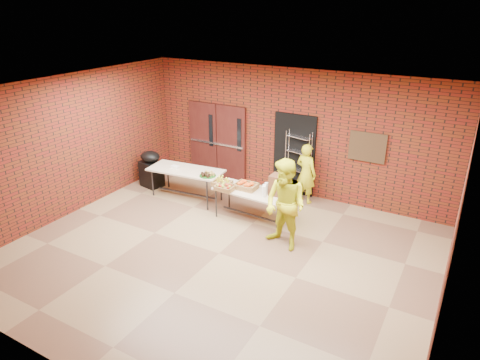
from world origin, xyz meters
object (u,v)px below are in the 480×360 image
Objects in this scene: wire_rack at (298,164)px; coffee_dispenser at (278,185)px; table_left at (186,172)px; volunteer_woman at (306,173)px; table_right at (252,193)px; covered_grill at (151,169)px; volunteer_man at (285,205)px.

wire_rack is 3.76× the size of coffee_dispenser.
coffee_dispenser reaches higher than table_left.
wire_rack is 1.14× the size of volunteer_woman.
coffee_dispenser is at bearing -8.28° from table_left.
table_left is 1.10× the size of table_right.
covered_grill is 4.13m from volunteer_woman.
wire_rack is 0.40m from volunteer_woman.
covered_grill is at bearing -145.29° from wire_rack.
volunteer_man reaches higher than table_right.
wire_rack is 0.97× the size of table_right.
volunteer_woman is at bearing -20.51° from wire_rack.
covered_grill is at bearing 175.94° from coffee_dispenser.
volunteer_woman reaches higher than coffee_dispenser.
table_right is 0.67m from coffee_dispenser.
table_left is at bearing -178.97° from volunteer_man.
volunteer_woman is at bearing 19.62° from table_left.
volunteer_man is at bearing 115.43° from volunteer_woman.
wire_rack is at bearing 124.48° from volunteer_man.
volunteer_woman reaches higher than table_left.
coffee_dispenser is at bearing 140.46° from volunteer_man.
table_left is (-2.38, -1.50, -0.15)m from wire_rack.
volunteer_woman is at bearing 118.46° from volunteer_man.
table_right is at bearing -169.19° from coffee_dispenser.
wire_rack is 1.63m from coffee_dispenser.
wire_rack reaches higher than coffee_dispenser.
wire_rack is at bearing -20.50° from volunteer_woman.
covered_grill is (-3.66, -1.34, -0.37)m from wire_rack.
table_right is 3.90× the size of coffee_dispenser.
covered_grill is (-3.27, 0.39, -0.16)m from table_right.
table_left is 1.30× the size of volunteer_woman.
volunteer_man reaches higher than coffee_dispenser.
volunteer_man is (0.73, -2.43, 0.08)m from wire_rack.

